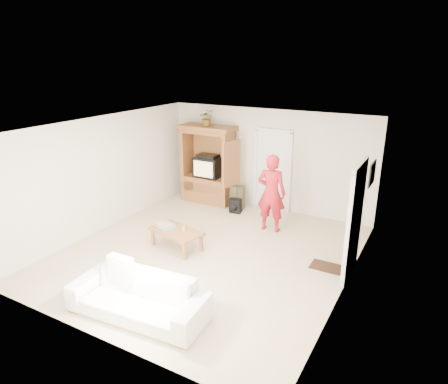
# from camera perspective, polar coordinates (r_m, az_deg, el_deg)

# --- Properties ---
(floor) EXTENTS (6.00, 6.00, 0.00)m
(floor) POSITION_cam_1_polar(r_m,az_deg,el_deg) (8.31, -2.33, -8.65)
(floor) COLOR tan
(floor) RESTS_ON ground
(ceiling) EXTENTS (6.00, 6.00, 0.00)m
(ceiling) POSITION_cam_1_polar(r_m,az_deg,el_deg) (7.47, -2.60, 9.31)
(ceiling) COLOR white
(ceiling) RESTS_ON floor
(wall_back) EXTENTS (5.50, 0.00, 5.50)m
(wall_back) POSITION_cam_1_polar(r_m,az_deg,el_deg) (10.36, 6.27, 4.60)
(wall_back) COLOR silver
(wall_back) RESTS_ON floor
(wall_front) EXTENTS (5.50, 0.00, 5.50)m
(wall_front) POSITION_cam_1_polar(r_m,az_deg,el_deg) (5.67, -18.70, -8.84)
(wall_front) COLOR silver
(wall_front) RESTS_ON floor
(wall_left) EXTENTS (0.00, 6.00, 6.00)m
(wall_left) POSITION_cam_1_polar(r_m,az_deg,el_deg) (9.47, -16.81, 2.51)
(wall_left) COLOR silver
(wall_left) RESTS_ON floor
(wall_right) EXTENTS (0.00, 6.00, 6.00)m
(wall_right) POSITION_cam_1_polar(r_m,az_deg,el_deg) (6.85, 17.60, -3.82)
(wall_right) COLOR silver
(wall_right) RESTS_ON floor
(armoire) EXTENTS (1.82, 1.14, 2.10)m
(armoire) POSITION_cam_1_polar(r_m,az_deg,el_deg) (10.86, -2.18, 3.24)
(armoire) COLOR brown
(armoire) RESTS_ON floor
(door_back) EXTENTS (0.85, 0.05, 2.04)m
(door_back) POSITION_cam_1_polar(r_m,az_deg,el_deg) (10.35, 6.92, 2.95)
(door_back) COLOR white
(door_back) RESTS_ON floor
(doorway_right) EXTENTS (0.05, 0.90, 2.04)m
(doorway_right) POSITION_cam_1_polar(r_m,az_deg,el_deg) (7.51, 18.19, -4.18)
(doorway_right) COLOR black
(doorway_right) RESTS_ON floor
(framed_picture) EXTENTS (0.03, 0.60, 0.48)m
(framed_picture) POSITION_cam_1_polar(r_m,az_deg,el_deg) (8.54, 20.41, 2.48)
(framed_picture) COLOR black
(framed_picture) RESTS_ON wall_right
(doormat) EXTENTS (0.60, 0.40, 0.02)m
(doormat) POSITION_cam_1_polar(r_m,az_deg,el_deg) (8.02, 14.44, -10.31)
(doormat) COLOR #382316
(doormat) RESTS_ON floor
(plant) EXTENTS (0.51, 0.49, 0.43)m
(plant) POSITION_cam_1_polar(r_m,az_deg,el_deg) (10.55, -2.48, 10.57)
(plant) COLOR #4C7238
(plant) RESTS_ON armoire
(man) EXTENTS (0.70, 0.50, 1.81)m
(man) POSITION_cam_1_polar(r_m,az_deg,el_deg) (9.06, 6.78, -0.15)
(man) COLOR #AC1721
(man) RESTS_ON floor
(sofa) EXTENTS (2.26, 1.03, 0.64)m
(sofa) POSITION_cam_1_polar(r_m,az_deg,el_deg) (6.50, -12.20, -14.40)
(sofa) COLOR white
(sofa) RESTS_ON floor
(coffee_table) EXTENTS (1.22, 0.83, 0.42)m
(coffee_table) POSITION_cam_1_polar(r_m,az_deg,el_deg) (8.39, -6.82, -5.75)
(coffee_table) COLOR #935B33
(coffee_table) RESTS_ON floor
(towel) EXTENTS (0.45, 0.39, 0.08)m
(towel) POSITION_cam_1_polar(r_m,az_deg,el_deg) (8.50, -8.41, -4.77)
(towel) COLOR #FF5460
(towel) RESTS_ON coffee_table
(candle) EXTENTS (0.08, 0.08, 0.10)m
(candle) POSITION_cam_1_polar(r_m,az_deg,el_deg) (8.30, -5.79, -5.20)
(candle) COLOR tan
(candle) RESTS_ON coffee_table
(backpack_black) EXTENTS (0.32, 0.21, 0.37)m
(backpack_black) POSITION_cam_1_polar(r_m,az_deg,el_deg) (10.22, 1.64, -2.04)
(backpack_black) COLOR black
(backpack_black) RESTS_ON floor
(backpack_olive) EXTENTS (0.37, 0.30, 0.63)m
(backpack_olive) POSITION_cam_1_polar(r_m,az_deg,el_deg) (10.46, 1.94, -0.79)
(backpack_olive) COLOR #47442B
(backpack_olive) RESTS_ON floor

